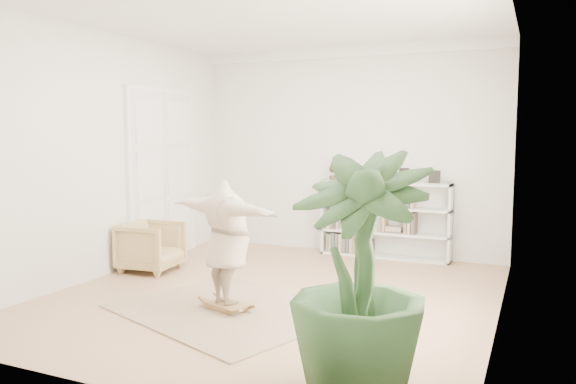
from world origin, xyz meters
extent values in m
plane|color=tan|center=(0.00, 0.00, 0.00)|extent=(6.00, 6.00, 0.00)
plane|color=silver|center=(0.00, 3.00, 1.80)|extent=(5.50, 0.00, 5.50)
plane|color=silver|center=(0.00, -3.00, 1.80)|extent=(5.50, 0.00, 5.50)
plane|color=silver|center=(-2.75, 0.00, 1.80)|extent=(0.00, 6.00, 6.00)
plane|color=silver|center=(2.75, 0.00, 1.80)|extent=(0.00, 6.00, 6.00)
plane|color=white|center=(0.00, 0.00, 3.60)|extent=(6.00, 6.00, 0.00)
cube|color=white|center=(0.00, 2.94, 3.51)|extent=(5.50, 0.12, 0.18)
cube|color=white|center=(-2.71, 1.30, 1.40)|extent=(0.08, 1.78, 2.92)
cube|color=silver|center=(-2.69, 0.90, 1.40)|extent=(0.06, 0.78, 2.80)
cube|color=silver|center=(-2.69, 1.70, 1.40)|extent=(0.06, 0.78, 2.80)
cube|color=silver|center=(-0.33, 2.81, 0.65)|extent=(0.04, 0.35, 1.30)
cube|color=silver|center=(1.83, 2.81, 0.65)|extent=(0.04, 0.35, 1.30)
cube|color=silver|center=(0.75, 2.96, 0.65)|extent=(2.20, 0.04, 1.30)
cube|color=silver|center=(0.75, 2.81, 0.02)|extent=(2.20, 0.35, 0.04)
cube|color=silver|center=(0.75, 2.81, 0.43)|extent=(2.20, 0.35, 0.04)
cube|color=silver|center=(0.75, 2.81, 0.86)|extent=(2.20, 0.35, 0.04)
cube|color=silver|center=(0.75, 2.81, 1.28)|extent=(2.20, 0.35, 0.04)
cube|color=black|center=(0.00, 2.85, 1.42)|extent=(0.18, 0.07, 0.24)
cube|color=black|center=(0.50, 2.85, 1.42)|extent=(0.18, 0.07, 0.24)
cube|color=black|center=(1.05, 2.85, 1.42)|extent=(0.18, 0.07, 0.24)
cube|color=black|center=(1.55, 2.85, 1.42)|extent=(0.18, 0.07, 0.24)
imported|color=tan|center=(-2.30, 0.43, 0.38)|extent=(0.91, 0.88, 0.76)
cube|color=tan|center=(-0.23, -0.81, 0.01)|extent=(3.03, 2.74, 0.02)
cube|color=brown|center=(-0.23, -0.81, 0.08)|extent=(0.61, 0.48, 0.03)
cube|color=brown|center=(-0.23, -0.81, 0.04)|extent=(0.36, 0.17, 0.04)
cube|color=brown|center=(-0.23, -0.81, 0.04)|extent=(0.36, 0.17, 0.04)
cube|color=brown|center=(-0.23, -0.81, 0.08)|extent=(0.22, 0.12, 0.11)
cube|color=brown|center=(-0.23, -0.81, 0.08)|extent=(0.22, 0.12, 0.11)
imported|color=#C9B096|center=(-0.23, -0.81, 0.87)|extent=(1.88, 1.09, 1.48)
imported|color=#2D4F27|center=(1.83, -2.26, 0.99)|extent=(1.24, 1.24, 1.98)
camera|label=1|loc=(3.10, -6.47, 2.12)|focal=35.00mm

